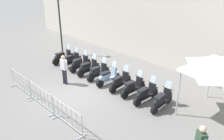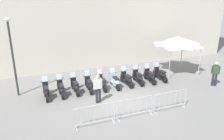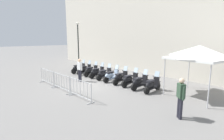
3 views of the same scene
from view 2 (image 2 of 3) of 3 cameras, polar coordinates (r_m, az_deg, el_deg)
ground_plane at (r=13.11m, az=2.11°, el=-7.99°), size 120.00×120.00×0.00m
motorcycle_0 at (r=13.79m, az=-16.87°, el=-5.35°), size 0.56×1.73×1.24m
motorcycle_1 at (r=13.89m, az=-13.18°, el=-4.83°), size 0.58×1.73×1.24m
motorcycle_2 at (r=14.08m, az=-9.59°, el=-4.25°), size 0.62×1.72×1.24m
motorcycle_3 at (r=14.21m, az=-6.02°, el=-3.86°), size 0.56×1.73×1.24m
motorcycle_4 at (r=14.45m, az=-2.56°, el=-3.37°), size 0.59×1.72×1.24m
motorcycle_5 at (r=14.69m, az=0.82°, el=-2.96°), size 0.56×1.73×1.24m
motorcycle_6 at (r=15.07m, az=3.95°, el=-2.43°), size 0.65×1.72×1.24m
motorcycle_7 at (r=15.47m, az=6.90°, el=-1.95°), size 0.56×1.72×1.24m
motorcycle_8 at (r=15.82m, az=9.93°, el=-1.62°), size 0.56×1.73×1.24m
motorcycle_9 at (r=16.32m, az=12.60°, el=-1.15°), size 0.64×1.72×1.24m
barrier_segment_0 at (r=10.61m, az=-4.43°, el=-11.79°), size 2.03×0.65×1.07m
barrier_segment_1 at (r=11.30m, az=6.08°, el=-9.79°), size 2.03×0.65×1.07m
barrier_segment_2 at (r=12.33m, az=15.01°, el=-7.80°), size 2.03×0.65×1.07m
street_lamp at (r=14.06m, az=-24.78°, el=4.96°), size 0.36×0.36×4.78m
officer_near_row_end at (r=12.49m, az=-3.68°, el=-4.47°), size 0.54×0.29×1.73m
officer_mid_plaza at (r=16.39m, az=25.44°, el=-0.55°), size 0.48×0.38×1.73m
canopy_tent at (r=17.95m, az=16.85°, el=7.16°), size 2.83×2.83×2.91m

